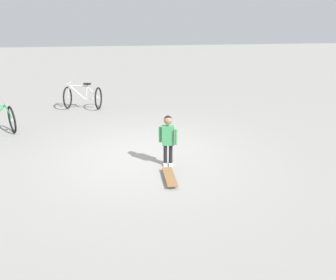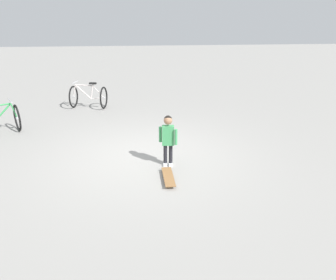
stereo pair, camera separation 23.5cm
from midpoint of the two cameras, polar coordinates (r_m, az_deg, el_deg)
The scene contains 4 objects.
ground_plane at distance 7.54m, azimuth -5.05°, elevation -2.66°, with size 50.00×50.00×0.00m, color gray.
child_person at distance 6.84m, azimuth -0.98°, elevation 0.82°, with size 0.35×0.25×1.06m.
skateboard at distance 6.47m, azimuth -0.77°, elevation -6.18°, with size 0.20×0.80×0.07m.
bicycle_near at distance 11.43m, azimuth -14.61°, elevation 6.93°, with size 1.20×0.93×0.85m.
Camera 1 is at (-0.39, -6.90, 3.00)m, focal length 36.49 mm.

